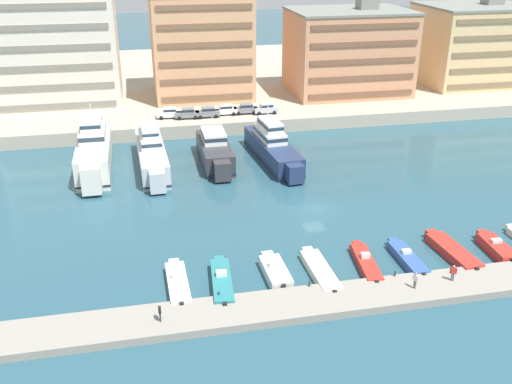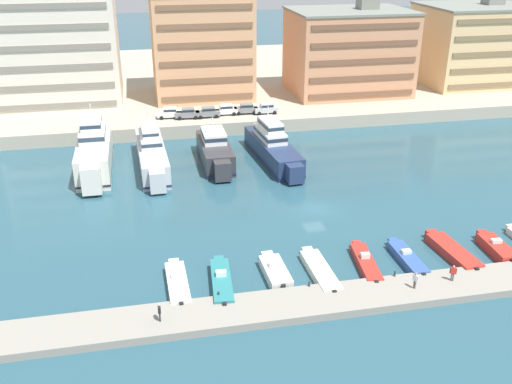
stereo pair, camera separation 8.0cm
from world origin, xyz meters
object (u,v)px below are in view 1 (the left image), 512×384
(motorboat_red_right, at_px, (496,248))
(pedestrian_far_side, at_px, (160,311))
(car_grey_left, at_px, (187,113))
(car_silver_center_right, at_px, (266,108))
(motorboat_white_mid_left, at_px, (275,271))
(motorboat_cream_center_left, at_px, (320,271))
(yacht_charcoal_mid_left, at_px, (215,151))
(motorboat_blue_center_right, at_px, (407,258))
(yacht_navy_center_left, at_px, (273,147))
(motorboat_red_center, at_px, (366,263))
(pedestrian_near_edge, at_px, (416,279))
(motorboat_white_far_left, at_px, (178,283))
(pedestrian_mid_deck, at_px, (453,272))
(motorboat_red_mid_right, at_px, (452,252))
(car_white_far_left, at_px, (169,112))
(yacht_silver_left, at_px, (152,153))
(motorboat_teal_left, at_px, (222,282))
(car_white_center_left, at_px, (225,109))
(car_grey_mid_left, at_px, (208,112))
(car_grey_center, at_px, (246,108))
(yacht_ivory_far_left, at_px, (94,152))

(motorboat_red_right, relative_size, pedestrian_far_side, 3.76)
(car_grey_left, height_order, car_silver_center_right, same)
(motorboat_white_mid_left, distance_m, motorboat_cream_center_left, 4.44)
(yacht_charcoal_mid_left, distance_m, motorboat_blue_center_right, 35.16)
(yacht_navy_center_left, relative_size, pedestrian_far_side, 11.33)
(car_silver_center_right, bearing_deg, motorboat_red_center, -90.41)
(pedestrian_near_edge, bearing_deg, motorboat_white_far_left, 165.28)
(motorboat_cream_center_left, relative_size, car_silver_center_right, 2.09)
(motorboat_red_center, height_order, pedestrian_far_side, pedestrian_far_side)
(motorboat_cream_center_left, bearing_deg, pedestrian_mid_deck, -21.74)
(pedestrian_mid_deck, bearing_deg, motorboat_white_far_left, 168.50)
(motorboat_white_far_left, bearing_deg, motorboat_red_mid_right, 0.35)
(motorboat_white_mid_left, xyz_separation_m, car_white_far_left, (-6.90, 48.09, 2.64))
(motorboat_red_mid_right, bearing_deg, yacht_silver_left, 133.26)
(motorboat_teal_left, distance_m, motorboat_red_center, 14.75)
(car_white_center_left, bearing_deg, pedestrian_far_side, -104.63)
(car_grey_left, bearing_deg, pedestrian_mid_deck, -69.28)
(car_grey_mid_left, bearing_deg, yacht_silver_left, -122.80)
(motorboat_red_center, relative_size, car_silver_center_right, 1.97)
(yacht_navy_center_left, height_order, car_silver_center_right, yacht_navy_center_left)
(car_grey_left, xyz_separation_m, car_grey_center, (10.19, 0.80, 0.00))
(motorboat_red_center, distance_m, pedestrian_far_side, 21.57)
(motorboat_blue_center_right, relative_size, pedestrian_mid_deck, 4.52)
(motorboat_teal_left, bearing_deg, motorboat_white_mid_left, 8.16)
(car_grey_mid_left, relative_size, car_white_center_left, 1.00)
(motorboat_teal_left, distance_m, pedestrian_near_edge, 18.03)
(motorboat_red_mid_right, bearing_deg, car_grey_center, 104.90)
(motorboat_red_center, bearing_deg, yacht_charcoal_mid_left, 108.92)
(motorboat_white_far_left, xyz_separation_m, pedestrian_near_edge, (21.41, -5.63, 1.26))
(car_white_far_left, xyz_separation_m, pedestrian_mid_deck, (22.85, -53.40, -1.44))
(car_grey_center, distance_m, pedestrian_near_edge, 54.10)
(motorboat_white_far_left, distance_m, pedestrian_far_side, 6.23)
(yacht_ivory_far_left, xyz_separation_m, car_grey_center, (24.78, 15.98, 0.46))
(motorboat_white_far_left, height_order, car_grey_mid_left, car_grey_mid_left)
(motorboat_white_far_left, relative_size, car_grey_mid_left, 1.94)
(motorboat_blue_center_right, height_order, car_silver_center_right, car_silver_center_right)
(motorboat_cream_center_left, height_order, pedestrian_near_edge, pedestrian_near_edge)
(motorboat_red_center, height_order, car_grey_left, car_grey_left)
(motorboat_blue_center_right, relative_size, pedestrian_far_side, 4.36)
(yacht_charcoal_mid_left, height_order, car_silver_center_right, yacht_charcoal_mid_left)
(car_white_center_left, relative_size, pedestrian_mid_deck, 2.46)
(yacht_charcoal_mid_left, distance_m, car_grey_mid_left, 15.87)
(yacht_charcoal_mid_left, bearing_deg, car_white_far_left, 107.98)
(pedestrian_far_side, bearing_deg, pedestrian_mid_deck, 1.28)
(motorboat_teal_left, xyz_separation_m, motorboat_red_mid_right, (24.42, 0.82, -0.03))
(yacht_navy_center_left, height_order, pedestrian_far_side, yacht_navy_center_left)
(motorboat_red_mid_right, relative_size, pedestrian_near_edge, 5.13)
(motorboat_red_center, relative_size, car_white_far_left, 1.94)
(motorboat_cream_center_left, bearing_deg, motorboat_white_far_left, 177.65)
(car_grey_left, bearing_deg, motorboat_white_far_left, -96.73)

